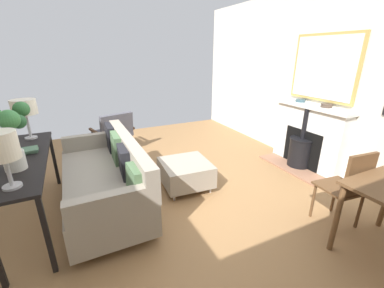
{
  "coord_description": "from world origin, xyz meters",
  "views": [
    {
      "loc": [
        0.99,
        2.84,
        1.81
      ],
      "look_at": [
        -0.45,
        -0.13,
        0.59
      ],
      "focal_mm": 23.25,
      "sensor_mm": 36.0,
      "label": 1
    }
  ],
  "objects_px": {
    "potted_plant": "(5,125)",
    "dining_chair_near_fireplace": "(349,185)",
    "mantel_bowl_far": "(327,105)",
    "armchair_accent": "(114,130)",
    "console_table": "(26,165)",
    "fireplace": "(306,140)",
    "sofa": "(107,178)",
    "table_lamp_near_end": "(24,108)",
    "mantel_bowl_near": "(300,101)",
    "table_lamp_far_end": "(1,148)",
    "book_stack": "(25,151)",
    "ottoman": "(186,172)"
  },
  "relations": [
    {
      "from": "table_lamp_near_end",
      "to": "book_stack",
      "type": "height_order",
      "value": "table_lamp_near_end"
    },
    {
      "from": "fireplace",
      "to": "console_table",
      "type": "xyz_separation_m",
      "value": [
        3.89,
        -0.25,
        0.24
      ]
    },
    {
      "from": "mantel_bowl_far",
      "to": "armchair_accent",
      "type": "xyz_separation_m",
      "value": [
        2.76,
        -2.23,
        -0.64
      ]
    },
    {
      "from": "console_table",
      "to": "book_stack",
      "type": "bearing_deg",
      "value": -88.67
    },
    {
      "from": "mantel_bowl_near",
      "to": "potted_plant",
      "type": "xyz_separation_m",
      "value": [
        3.94,
        0.31,
        0.15
      ]
    },
    {
      "from": "ottoman",
      "to": "sofa",
      "type": "bearing_deg",
      "value": -2.1
    },
    {
      "from": "sofa",
      "to": "console_table",
      "type": "relative_size",
      "value": 1.09
    },
    {
      "from": "dining_chair_near_fireplace",
      "to": "potted_plant",
      "type": "bearing_deg",
      "value": -22.5
    },
    {
      "from": "ottoman",
      "to": "potted_plant",
      "type": "bearing_deg",
      "value": 8.4
    },
    {
      "from": "fireplace",
      "to": "dining_chair_near_fireplace",
      "type": "height_order",
      "value": "fireplace"
    },
    {
      "from": "fireplace",
      "to": "sofa",
      "type": "xyz_separation_m",
      "value": [
        3.11,
        -0.25,
        -0.09
      ]
    },
    {
      "from": "console_table",
      "to": "dining_chair_near_fireplace",
      "type": "xyz_separation_m",
      "value": [
        -2.98,
        1.55,
        -0.18
      ]
    },
    {
      "from": "mantel_bowl_far",
      "to": "table_lamp_near_end",
      "type": "xyz_separation_m",
      "value": [
        3.92,
        -1.14,
        0.11
      ]
    },
    {
      "from": "dining_chair_near_fireplace",
      "to": "mantel_bowl_far",
      "type": "bearing_deg",
      "value": -130.8
    },
    {
      "from": "table_lamp_far_end",
      "to": "dining_chair_near_fireplace",
      "type": "relative_size",
      "value": 0.52
    },
    {
      "from": "console_table",
      "to": "table_lamp_near_end",
      "type": "relative_size",
      "value": 3.63
    },
    {
      "from": "ottoman",
      "to": "console_table",
      "type": "xyz_separation_m",
      "value": [
        1.82,
        -0.03,
        0.47
      ]
    },
    {
      "from": "armchair_accent",
      "to": "table_lamp_far_end",
      "type": "relative_size",
      "value": 1.7
    },
    {
      "from": "mantel_bowl_near",
      "to": "sofa",
      "type": "bearing_deg",
      "value": 0.07
    },
    {
      "from": "mantel_bowl_far",
      "to": "potted_plant",
      "type": "bearing_deg",
      "value": -2.39
    },
    {
      "from": "fireplace",
      "to": "table_lamp_near_end",
      "type": "bearing_deg",
      "value": -13.25
    },
    {
      "from": "fireplace",
      "to": "mantel_bowl_far",
      "type": "distance_m",
      "value": 0.65
    },
    {
      "from": "sofa",
      "to": "table_lamp_near_end",
      "type": "relative_size",
      "value": 3.94
    },
    {
      "from": "mantel_bowl_near",
      "to": "table_lamp_near_end",
      "type": "xyz_separation_m",
      "value": [
        3.92,
        -0.66,
        0.11
      ]
    },
    {
      "from": "potted_plant",
      "to": "dining_chair_near_fireplace",
      "type": "relative_size",
      "value": 0.75
    },
    {
      "from": "fireplace",
      "to": "mantel_bowl_near",
      "type": "bearing_deg",
      "value": -96.65
    },
    {
      "from": "fireplace",
      "to": "dining_chair_near_fireplace",
      "type": "bearing_deg",
      "value": 55.26
    },
    {
      "from": "mantel_bowl_near",
      "to": "ottoman",
      "type": "height_order",
      "value": "mantel_bowl_near"
    },
    {
      "from": "potted_plant",
      "to": "dining_chair_near_fireplace",
      "type": "height_order",
      "value": "potted_plant"
    },
    {
      "from": "mantel_bowl_near",
      "to": "table_lamp_far_end",
      "type": "bearing_deg",
      "value": 9.87
    },
    {
      "from": "mantel_bowl_far",
      "to": "console_table",
      "type": "bearing_deg",
      "value": -6.8
    },
    {
      "from": "table_lamp_far_end",
      "to": "dining_chair_near_fireplace",
      "type": "distance_m",
      "value": 3.17
    },
    {
      "from": "fireplace",
      "to": "mantel_bowl_far",
      "type": "relative_size",
      "value": 8.35
    },
    {
      "from": "armchair_accent",
      "to": "potted_plant",
      "type": "relative_size",
      "value": 1.19
    },
    {
      "from": "mantel_bowl_near",
      "to": "book_stack",
      "type": "bearing_deg",
      "value": -1.98
    },
    {
      "from": "ottoman",
      "to": "table_lamp_far_end",
      "type": "distance_m",
      "value": 2.12
    },
    {
      "from": "armchair_accent",
      "to": "potted_plant",
      "type": "bearing_deg",
      "value": 60.19
    },
    {
      "from": "sofa",
      "to": "console_table",
      "type": "height_order",
      "value": "sofa"
    },
    {
      "from": "sofa",
      "to": "table_lamp_near_end",
      "type": "height_order",
      "value": "table_lamp_near_end"
    },
    {
      "from": "armchair_accent",
      "to": "table_lamp_near_end",
      "type": "bearing_deg",
      "value": 43.27
    },
    {
      "from": "sofa",
      "to": "armchair_accent",
      "type": "bearing_deg",
      "value": -102.11
    },
    {
      "from": "sofa",
      "to": "ottoman",
      "type": "bearing_deg",
      "value": 177.9
    },
    {
      "from": "mantel_bowl_far",
      "to": "sofa",
      "type": "bearing_deg",
      "value": -8.6
    },
    {
      "from": "armchair_accent",
      "to": "table_lamp_near_end",
      "type": "height_order",
      "value": "table_lamp_near_end"
    },
    {
      "from": "book_stack",
      "to": "armchair_accent",
      "type": "bearing_deg",
      "value": -125.74
    },
    {
      "from": "mantel_bowl_near",
      "to": "dining_chair_near_fireplace",
      "type": "relative_size",
      "value": 0.17
    },
    {
      "from": "console_table",
      "to": "sofa",
      "type": "bearing_deg",
      "value": -179.47
    },
    {
      "from": "book_stack",
      "to": "table_lamp_far_end",
      "type": "bearing_deg",
      "value": 90.24
    },
    {
      "from": "fireplace",
      "to": "sofa",
      "type": "distance_m",
      "value": 3.12
    },
    {
      "from": "book_stack",
      "to": "sofa",
      "type": "bearing_deg",
      "value": 169.92
    }
  ]
}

